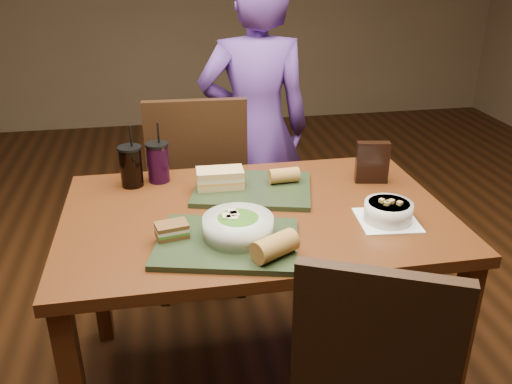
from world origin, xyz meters
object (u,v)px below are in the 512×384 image
(tray_far, at_px, (253,189))
(sandwich_far, at_px, (220,178))
(cup_berry, at_px, (158,162))
(cup_cola, at_px, (131,166))
(diner, at_px, (255,131))
(sandwich_near, at_px, (172,230))
(baguette_far, at_px, (284,175))
(chip_bag, at_px, (372,162))
(baguette_near, at_px, (275,246))
(chair_far, at_px, (197,188))
(dining_table, at_px, (256,234))
(tray_near, at_px, (227,243))
(soup_bowl, at_px, (388,211))
(salad_bowl, at_px, (238,225))

(tray_far, bearing_deg, sandwich_far, 168.97)
(cup_berry, bearing_deg, cup_cola, -165.18)
(diner, bearing_deg, sandwich_near, 69.75)
(diner, xyz_separation_m, baguette_far, (-0.02, -0.68, 0.05))
(baguette_far, relative_size, chip_bag, 0.69)
(baguette_near, bearing_deg, chair_far, 98.44)
(dining_table, xyz_separation_m, chip_bag, (0.48, 0.16, 0.17))
(diner, relative_size, tray_near, 3.57)
(cup_cola, distance_m, chip_bag, 0.90)
(tray_near, bearing_deg, sandwich_far, 85.98)
(dining_table, bearing_deg, diner, 79.80)
(dining_table, xyz_separation_m, baguette_near, (-0.01, -0.33, 0.14))
(sandwich_near, height_order, baguette_near, baguette_near)
(soup_bowl, xyz_separation_m, chip_bag, (0.06, 0.31, 0.04))
(cup_berry, bearing_deg, tray_near, -70.41)
(dining_table, xyz_separation_m, cup_berry, (-0.32, 0.32, 0.17))
(cup_cola, bearing_deg, dining_table, -35.15)
(diner, bearing_deg, sandwich_far, 72.60)
(chip_bag, bearing_deg, chair_far, 152.45)
(baguette_far, distance_m, cup_cola, 0.57)
(chip_bag, bearing_deg, sandwich_far, -171.17)
(salad_bowl, bearing_deg, sandwich_far, 91.29)
(chair_far, bearing_deg, tray_near, -88.23)
(diner, distance_m, baguette_far, 0.69)
(cup_berry, relative_size, chip_bag, 1.47)
(chair_far, xyz_separation_m, soup_bowl, (0.57, -0.81, 0.23))
(baguette_near, relative_size, baguette_far, 1.22)
(chip_bag, bearing_deg, baguette_near, -123.43)
(sandwich_near, bearing_deg, cup_cola, 105.72)
(baguette_far, xyz_separation_m, cup_berry, (-0.46, 0.14, 0.03))
(tray_far, relative_size, soup_bowl, 2.03)
(tray_far, relative_size, cup_cola, 1.76)
(tray_far, bearing_deg, chair_far, 108.91)
(dining_table, xyz_separation_m, cup_cola, (-0.42, 0.29, 0.17))
(sandwich_far, height_order, cup_berry, cup_berry)
(chair_far, distance_m, baguette_near, 1.04)
(diner, bearing_deg, cup_berry, 52.03)
(soup_bowl, xyz_separation_m, baguette_near, (-0.42, -0.18, 0.02))
(salad_bowl, bearing_deg, dining_table, 64.96)
(diner, height_order, tray_far, diner)
(chair_far, relative_size, sandwich_far, 5.80)
(dining_table, relative_size, sandwich_near, 12.26)
(baguette_far, bearing_deg, dining_table, -127.72)
(sandwich_near, bearing_deg, sandwich_far, 61.34)
(tray_near, relative_size, soup_bowl, 2.03)
(chair_far, distance_m, cup_cola, 0.53)
(tray_near, relative_size, salad_bowl, 1.95)
(sandwich_far, bearing_deg, dining_table, -61.45)
(dining_table, height_order, sandwich_near, sandwich_near)
(soup_bowl, height_order, baguette_far, soup_bowl)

